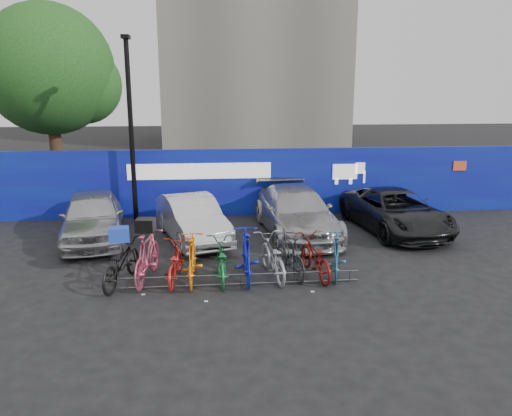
{
  "coord_description": "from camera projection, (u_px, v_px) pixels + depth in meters",
  "views": [
    {
      "loc": [
        -0.67,
        -11.45,
        4.5
      ],
      "look_at": [
        0.61,
        2.0,
        1.23
      ],
      "focal_mm": 35.0,
      "sensor_mm": 36.0,
      "label": 1
    }
  ],
  "objects": [
    {
      "name": "bike_3",
      "position": [
        192.0,
        258.0,
        11.76
      ],
      "size": [
        0.6,
        1.92,
        1.14
      ],
      "primitive_type": "imported",
      "rotation": [
        0.0,
        0.0,
        3.11
      ],
      "color": "orange",
      "rests_on": "ground"
    },
    {
      "name": "car_0",
      "position": [
        93.0,
        217.0,
        14.89
      ],
      "size": [
        2.52,
        4.63,
        1.49
      ],
      "primitive_type": "imported",
      "rotation": [
        0.0,
        0.0,
        0.18
      ],
      "color": "#AAA9AE",
      "rests_on": "ground"
    },
    {
      "name": "bike_5",
      "position": [
        246.0,
        255.0,
        11.9
      ],
      "size": [
        0.59,
        2.05,
        1.23
      ],
      "primitive_type": "imported",
      "rotation": [
        0.0,
        0.0,
        3.14
      ],
      "color": "#1419A9",
      "rests_on": "ground"
    },
    {
      "name": "bike_8",
      "position": [
        315.0,
        257.0,
        12.09
      ],
      "size": [
        0.95,
        1.98,
        1.0
      ],
      "primitive_type": "imported",
      "rotation": [
        0.0,
        0.0,
        3.3
      ],
      "color": "maroon",
      "rests_on": "ground"
    },
    {
      "name": "lamppost",
      "position": [
        131.0,
        126.0,
        16.36
      ],
      "size": [
        0.25,
        0.5,
        6.11
      ],
      "color": "black",
      "rests_on": "ground"
    },
    {
      "name": "car_2",
      "position": [
        296.0,
        212.0,
        15.55
      ],
      "size": [
        2.4,
        5.12,
        1.44
      ],
      "primitive_type": "imported",
      "rotation": [
        0.0,
        0.0,
        0.08
      ],
      "color": "#A7A7AC",
      "rests_on": "ground"
    },
    {
      "name": "tree",
      "position": [
        55.0,
        73.0,
        20.11
      ],
      "size": [
        5.4,
        5.2,
        7.8
      ],
      "color": "#382314",
      "rests_on": "ground"
    },
    {
      "name": "ground",
      "position": [
        239.0,
        276.0,
        12.2
      ],
      "size": [
        100.0,
        100.0,
        0.0
      ],
      "primitive_type": "plane",
      "color": "black",
      "rests_on": "ground"
    },
    {
      "name": "bike_6",
      "position": [
        272.0,
        257.0,
        12.04
      ],
      "size": [
        0.97,
        2.03,
        1.02
      ],
      "primitive_type": "imported",
      "rotation": [
        0.0,
        0.0,
        3.29
      ],
      "color": "#93969A",
      "rests_on": "ground"
    },
    {
      "name": "car_1",
      "position": [
        192.0,
        219.0,
        14.94
      ],
      "size": [
        2.53,
        4.27,
        1.33
      ],
      "primitive_type": "imported",
      "rotation": [
        0.0,
        0.0,
        0.3
      ],
      "color": "silver",
      "rests_on": "ground"
    },
    {
      "name": "bike_2",
      "position": [
        174.0,
        263.0,
        11.76
      ],
      "size": [
        0.76,
        1.83,
        0.94
      ],
      "primitive_type": "imported",
      "rotation": [
        0.0,
        0.0,
        3.06
      ],
      "color": "red",
      "rests_on": "ground"
    },
    {
      "name": "hoarding",
      "position": [
        229.0,
        183.0,
        17.72
      ],
      "size": [
        22.0,
        0.18,
        2.4
      ],
      "color": "#100A92",
      "rests_on": "ground"
    },
    {
      "name": "car_3",
      "position": [
        395.0,
        211.0,
        15.91
      ],
      "size": [
        2.73,
        4.97,
        1.32
      ],
      "primitive_type": "imported",
      "rotation": [
        0.0,
        0.0,
        0.12
      ],
      "color": "black",
      "rests_on": "ground"
    },
    {
      "name": "bike_4",
      "position": [
        221.0,
        260.0,
        11.85
      ],
      "size": [
        0.68,
        1.9,
        0.99
      ],
      "primitive_type": "imported",
      "rotation": [
        0.0,
        0.0,
        3.16
      ],
      "color": "#166F33",
      "rests_on": "ground"
    },
    {
      "name": "bike_9",
      "position": [
        336.0,
        255.0,
        12.15
      ],
      "size": [
        0.91,
        1.85,
        1.07
      ],
      "primitive_type": "imported",
      "rotation": [
        0.0,
        0.0,
        2.9
      ],
      "color": "#245B7C",
      "rests_on": "ground"
    },
    {
      "name": "bike_0",
      "position": [
        121.0,
        263.0,
        11.61
      ],
      "size": [
        1.16,
        2.11,
        1.05
      ],
      "primitive_type": "imported",
      "rotation": [
        0.0,
        0.0,
        2.9
      ],
      "color": "black",
      "rests_on": "ground"
    },
    {
      "name": "cargo_crate",
      "position": [
        119.0,
        234.0,
        11.45
      ],
      "size": [
        0.51,
        0.43,
        0.33
      ],
      "primitive_type": "cube",
      "rotation": [
        0.0,
        0.0,
        0.18
      ],
      "color": "#2240BD",
      "rests_on": "bike_0"
    },
    {
      "name": "bike_rack",
      "position": [
        241.0,
        279.0,
        11.58
      ],
      "size": [
        5.6,
        0.03,
        0.3
      ],
      "color": "#595B60",
      "rests_on": "ground"
    },
    {
      "name": "cargo_topcase",
      "position": [
        145.0,
        225.0,
        11.61
      ],
      "size": [
        0.46,
        0.42,
        0.31
      ],
      "primitive_type": "cube",
      "rotation": [
        0.0,
        0.0,
        -0.11
      ],
      "color": "black",
      "rests_on": "bike_1"
    },
    {
      "name": "bike_7",
      "position": [
        290.0,
        255.0,
        12.13
      ],
      "size": [
        0.9,
        1.83,
        1.06
      ],
      "primitive_type": "imported",
      "rotation": [
        0.0,
        0.0,
        3.38
      ],
      "color": "#292A2C",
      "rests_on": "ground"
    },
    {
      "name": "bike_1",
      "position": [
        147.0,
        256.0,
        11.79
      ],
      "size": [
        0.89,
        2.1,
        1.22
      ],
      "primitive_type": "imported",
      "rotation": [
        0.0,
        0.0,
        2.98
      ],
      "color": "#C54365",
      "rests_on": "ground"
    }
  ]
}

